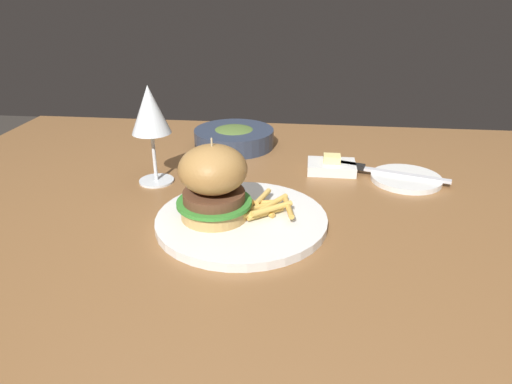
{
  "coord_description": "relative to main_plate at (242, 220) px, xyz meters",
  "views": [
    {
      "loc": [
        0.08,
        -0.73,
        1.1
      ],
      "look_at": [
        0.0,
        -0.06,
        0.78
      ],
      "focal_mm": 32.0,
      "sensor_mm": 36.0,
      "label": 1
    }
  ],
  "objects": [
    {
      "name": "bread_plate",
      "position": [
        0.3,
        0.21,
        -0.0
      ],
      "size": [
        0.14,
        0.14,
        0.01
      ],
      "primitive_type": "cylinder",
      "color": "white",
      "rests_on": "dining_table"
    },
    {
      "name": "dining_table",
      "position": [
        0.02,
        0.09,
        -0.08
      ],
      "size": [
        1.39,
        0.98,
        0.74
      ],
      "color": "brown",
      "rests_on": "ground"
    },
    {
      "name": "butter_dish",
      "position": [
        0.15,
        0.24,
        0.0
      ],
      "size": [
        0.1,
        0.07,
        0.04
      ],
      "color": "white",
      "rests_on": "dining_table"
    },
    {
      "name": "main_plate",
      "position": [
        0.0,
        0.0,
        0.0
      ],
      "size": [
        0.28,
        0.28,
        0.01
      ],
      "primitive_type": "cylinder",
      "color": "white",
      "rests_on": "dining_table"
    },
    {
      "name": "table_knife",
      "position": [
        0.25,
        0.22,
        0.01
      ],
      "size": [
        0.22,
        0.08,
        0.01
      ],
      "color": "silver",
      "rests_on": "bread_plate"
    },
    {
      "name": "soup_bowl",
      "position": [
        -0.07,
        0.38,
        0.02
      ],
      "size": [
        0.19,
        0.19,
        0.05
      ],
      "color": "#2D384C",
      "rests_on": "dining_table"
    },
    {
      "name": "wine_glass",
      "position": [
        -0.19,
        0.15,
        0.13
      ],
      "size": [
        0.07,
        0.07,
        0.19
      ],
      "color": "silver",
      "rests_on": "dining_table"
    },
    {
      "name": "burger_sandwich",
      "position": [
        -0.04,
        -0.01,
        0.07
      ],
      "size": [
        0.12,
        0.12,
        0.13
      ],
      "color": "tan",
      "rests_on": "main_plate"
    },
    {
      "name": "fries_pile",
      "position": [
        0.03,
        0.01,
        0.02
      ],
      "size": [
        0.1,
        0.11,
        0.02
      ],
      "color": "gold",
      "rests_on": "main_plate"
    }
  ]
}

